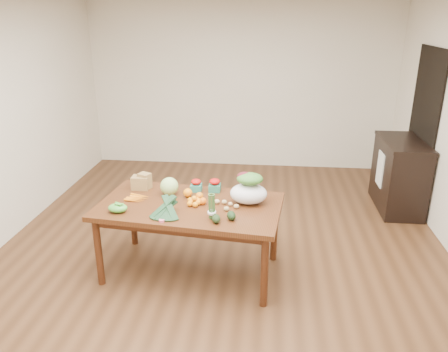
# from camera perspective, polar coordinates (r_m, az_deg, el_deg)

# --- Properties ---
(floor) EXTENTS (6.00, 6.00, 0.00)m
(floor) POSITION_cam_1_polar(r_m,az_deg,el_deg) (4.92, -0.30, -9.86)
(floor) COLOR #56351D
(floor) RESTS_ON ground
(room_walls) EXTENTS (5.02, 6.02, 2.70)m
(room_walls) POSITION_cam_1_polar(r_m,az_deg,el_deg) (4.39, -0.34, 5.50)
(room_walls) COLOR silver
(room_walls) RESTS_ON floor
(dining_table) EXTENTS (1.85, 1.16, 0.75)m
(dining_table) POSITION_cam_1_polar(r_m,az_deg,el_deg) (4.42, -4.38, -8.11)
(dining_table) COLOR #532513
(dining_table) RESTS_ON floor
(doorway_dark) EXTENTS (0.02, 1.00, 2.10)m
(doorway_dark) POSITION_cam_1_polar(r_m,az_deg,el_deg) (6.32, 24.45, 5.54)
(doorway_dark) COLOR black
(doorway_dark) RESTS_ON floor
(cabinet) EXTENTS (0.52, 1.02, 0.94)m
(cabinet) POSITION_cam_1_polar(r_m,az_deg,el_deg) (6.24, 21.90, 0.13)
(cabinet) COLOR black
(cabinet) RESTS_ON floor
(dish_towel) EXTENTS (0.02, 0.28, 0.45)m
(dish_towel) POSITION_cam_1_polar(r_m,az_deg,el_deg) (6.13, 19.72, 0.86)
(dish_towel) COLOR white
(dish_towel) RESTS_ON cabinet
(paper_bag) EXTENTS (0.26, 0.22, 0.17)m
(paper_bag) POSITION_cam_1_polar(r_m,az_deg,el_deg) (4.66, -10.84, -0.68)
(paper_bag) COLOR olive
(paper_bag) RESTS_ON dining_table
(cabbage) EXTENTS (0.18, 0.18, 0.18)m
(cabbage) POSITION_cam_1_polar(r_m,az_deg,el_deg) (4.45, -7.16, -1.35)
(cabbage) COLOR #A9D87C
(cabbage) RESTS_ON dining_table
(strawberry_basket_a) EXTENTS (0.12, 0.12, 0.10)m
(strawberry_basket_a) POSITION_cam_1_polar(r_m,az_deg,el_deg) (4.54, -3.65, -1.34)
(strawberry_basket_a) COLOR red
(strawberry_basket_a) RESTS_ON dining_table
(strawberry_basket_b) EXTENTS (0.13, 0.13, 0.11)m
(strawberry_basket_b) POSITION_cam_1_polar(r_m,az_deg,el_deg) (4.53, -1.22, -1.35)
(strawberry_basket_b) COLOR red
(strawberry_basket_b) RESTS_ON dining_table
(orange_a) EXTENTS (0.09, 0.09, 0.09)m
(orange_a) POSITION_cam_1_polar(r_m,az_deg,el_deg) (4.40, -4.75, -2.20)
(orange_a) COLOR #FF9B0F
(orange_a) RESTS_ON dining_table
(orange_b) EXTENTS (0.08, 0.08, 0.08)m
(orange_b) POSITION_cam_1_polar(r_m,az_deg,el_deg) (4.34, -3.23, -2.61)
(orange_b) COLOR orange
(orange_b) RESTS_ON dining_table
(orange_c) EXTENTS (0.07, 0.07, 0.07)m
(orange_c) POSITION_cam_1_polar(r_m,az_deg,el_deg) (4.22, -2.78, -3.29)
(orange_c) COLOR #E1570D
(orange_c) RESTS_ON dining_table
(mandarin_cluster) EXTENTS (0.20, 0.20, 0.09)m
(mandarin_cluster) POSITION_cam_1_polar(r_m,az_deg,el_deg) (4.24, -3.91, -3.11)
(mandarin_cluster) COLOR orange
(mandarin_cluster) RESTS_ON dining_table
(carrots) EXTENTS (0.24, 0.21, 0.03)m
(carrots) POSITION_cam_1_polar(r_m,az_deg,el_deg) (4.43, -11.20, -2.84)
(carrots) COLOR orange
(carrots) RESTS_ON dining_table
(snap_pea_bag) EXTENTS (0.18, 0.14, 0.08)m
(snap_pea_bag) POSITION_cam_1_polar(r_m,az_deg,el_deg) (4.18, -13.71, -4.07)
(snap_pea_bag) COLOR green
(snap_pea_bag) RESTS_ON dining_table
(kale_bunch) EXTENTS (0.36, 0.43, 0.16)m
(kale_bunch) POSITION_cam_1_polar(r_m,az_deg,el_deg) (3.99, -7.71, -4.28)
(kale_bunch) COLOR #16321E
(kale_bunch) RESTS_ON dining_table
(asparagus_bundle) EXTENTS (0.09, 0.12, 0.26)m
(asparagus_bundle) POSITION_cam_1_polar(r_m,az_deg,el_deg) (3.90, -1.61, -3.97)
(asparagus_bundle) COLOR #407937
(asparagus_bundle) RESTS_ON dining_table
(potato_a) EXTENTS (0.05, 0.05, 0.05)m
(potato_a) POSITION_cam_1_polar(r_m,az_deg,el_deg) (4.24, -0.92, -3.35)
(potato_a) COLOR #D5B57B
(potato_a) RESTS_ON dining_table
(potato_b) EXTENTS (0.05, 0.05, 0.04)m
(potato_b) POSITION_cam_1_polar(r_m,az_deg,el_deg) (4.09, 0.32, -4.29)
(potato_b) COLOR tan
(potato_b) RESTS_ON dining_table
(potato_c) EXTENTS (0.05, 0.04, 0.04)m
(potato_c) POSITION_cam_1_polar(r_m,az_deg,el_deg) (4.20, 0.85, -3.67)
(potato_c) COLOR tan
(potato_c) RESTS_ON dining_table
(potato_d) EXTENTS (0.05, 0.05, 0.04)m
(potato_d) POSITION_cam_1_polar(r_m,az_deg,el_deg) (4.24, 0.05, -3.41)
(potato_d) COLOR tan
(potato_d) RESTS_ON dining_table
(potato_e) EXTENTS (0.05, 0.05, 0.04)m
(potato_e) POSITION_cam_1_polar(r_m,az_deg,el_deg) (4.14, 1.63, -3.98)
(potato_e) COLOR tan
(potato_e) RESTS_ON dining_table
(avocado_a) EXTENTS (0.11, 0.13, 0.08)m
(avocado_a) POSITION_cam_1_polar(r_m,az_deg,el_deg) (3.87, -1.05, -5.59)
(avocado_a) COLOR black
(avocado_a) RESTS_ON dining_table
(avocado_b) EXTENTS (0.11, 0.13, 0.08)m
(avocado_b) POSITION_cam_1_polar(r_m,az_deg,el_deg) (3.92, 0.97, -5.20)
(avocado_b) COLOR black
(avocado_b) RESTS_ON dining_table
(salad_bag) EXTENTS (0.39, 0.31, 0.28)m
(salad_bag) POSITION_cam_1_polar(r_m,az_deg,el_deg) (4.22, 3.23, -1.81)
(salad_bag) COLOR white
(salad_bag) RESTS_ON dining_table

